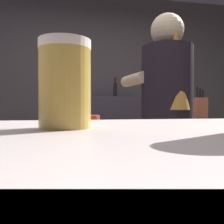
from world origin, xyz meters
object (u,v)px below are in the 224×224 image
object	(u,v)px
knife_block	(200,109)
mixing_bowl	(88,118)
chefs_knife	(179,121)
bartender	(167,120)
pint_glass_near	(65,84)
bottle_olive_oil	(78,91)
bottle_vinegar	(115,89)

from	to	relation	value
knife_block	mixing_bowl	xyz separation A→B (m)	(-0.93, 0.15, -0.08)
knife_block	chefs_knife	size ratio (longest dim) A/B	1.21
bartender	pint_glass_near	xyz separation A→B (m)	(-0.67, -1.15, 0.12)
knife_block	pint_glass_near	xyz separation A→B (m)	(-1.12, -1.51, 0.05)
pint_glass_near	bottle_olive_oil	distance (m)	3.01
mixing_bowl	knife_block	bearing A→B (deg)	-9.19
chefs_knife	pint_glass_near	xyz separation A→B (m)	(-0.95, -1.55, 0.15)
pint_glass_near	knife_block	bearing A→B (deg)	53.54
knife_block	bottle_olive_oil	bearing A→B (deg)	122.66
bartender	mixing_bowl	distance (m)	0.71
knife_block	pint_glass_near	bearing A→B (deg)	-126.46
bottle_olive_oil	bartender	bearing A→B (deg)	-74.88
mixing_bowl	chefs_knife	world-z (taller)	mixing_bowl
bottle_vinegar	bottle_olive_oil	size ratio (longest dim) A/B	1.39
chefs_knife	bottle_olive_oil	distance (m)	1.68
bartender	bottle_vinegar	bearing A→B (deg)	-7.73
knife_block	bottle_vinegar	distance (m)	1.48
pint_glass_near	bottle_olive_oil	world-z (taller)	bottle_olive_oil
bartender	mixing_bowl	world-z (taller)	bartender
pint_glass_near	mixing_bowl	bearing A→B (deg)	83.66
knife_block	bottle_vinegar	size ratio (longest dim) A/B	1.09
chefs_knife	bottle_vinegar	xyz separation A→B (m)	(-0.29, 1.34, 0.36)
chefs_knife	mixing_bowl	bearing A→B (deg)	158.56
knife_block	mixing_bowl	size ratio (longest dim) A/B	1.53
knife_block	bottle_olive_oil	size ratio (longest dim) A/B	1.52
chefs_knife	pint_glass_near	size ratio (longest dim) A/B	1.73
mixing_bowl	bottle_olive_oil	bearing A→B (deg)	90.81
knife_block	chefs_knife	bearing A→B (deg)	166.68
pint_glass_near	bottle_vinegar	world-z (taller)	bottle_vinegar
bartender	mixing_bowl	xyz separation A→B (m)	(-0.48, 0.52, -0.01)
knife_block	bottle_olive_oil	distance (m)	1.78
mixing_bowl	bottle_vinegar	size ratio (longest dim) A/B	0.72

